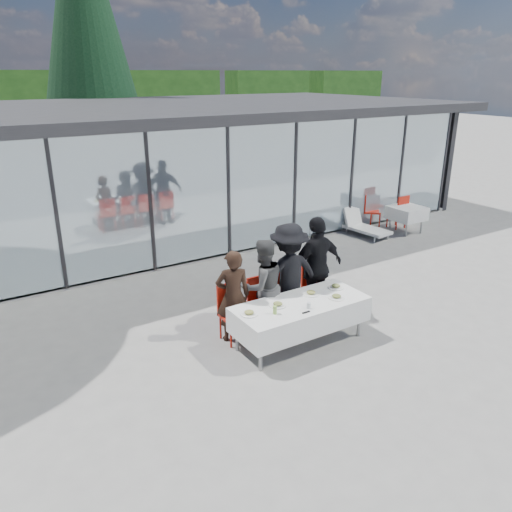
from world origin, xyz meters
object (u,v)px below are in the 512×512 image
at_px(diner_c, 288,275).
at_px(conifer_tree, 85,19).
at_px(plate_extra, 336,297).
at_px(spare_chair_a, 368,208).
at_px(juice_bottle, 275,310).
at_px(plate_a, 249,313).
at_px(plate_d, 336,287).
at_px(diner_a, 233,296).
at_px(spare_table_right, 407,213).
at_px(plate_b, 278,305).
at_px(diner_d, 317,267).
at_px(plate_c, 311,293).
at_px(diner_chair_b, 261,301).
at_px(spare_chair_b, 400,210).
at_px(diner_chair_a, 232,309).
at_px(folded_eyeglasses, 306,312).
at_px(diner_chair_d, 314,287).
at_px(lounger, 363,225).
at_px(dining_table, 300,314).
at_px(diner_chair_c, 287,294).

height_order(diner_c, conifer_tree, conifer_tree).
height_order(plate_extra, spare_chair_a, spare_chair_a).
xyz_separation_m(plate_extra, juice_bottle, (-1.19, 0.07, 0.04)).
relative_size(plate_a, plate_d, 1.00).
bearing_deg(spare_chair_a, diner_c, -146.45).
relative_size(diner_a, spare_table_right, 1.86).
bearing_deg(spare_table_right, plate_b, -153.84).
xyz_separation_m(diner_d, plate_c, (-0.56, -0.55, -0.17)).
bearing_deg(diner_chair_b, diner_c, -4.56).
bearing_deg(spare_chair_a, spare_chair_b, -45.75).
xyz_separation_m(diner_d, spare_table_right, (5.37, 2.65, -0.39)).
xyz_separation_m(plate_a, plate_extra, (1.54, -0.26, 0.00)).
distance_m(diner_chair_a, diner_d, 1.80).
relative_size(plate_extra, folded_eyeglasses, 1.95).
xyz_separation_m(diner_a, diner_chair_d, (1.75, 0.04, -0.26)).
relative_size(diner_chair_d, folded_eyeglasses, 6.96).
bearing_deg(plate_c, diner_chair_d, 46.82).
distance_m(diner_d, plate_b, 1.43).
bearing_deg(spare_table_right, diner_a, -159.57).
xyz_separation_m(juice_bottle, spare_table_right, (6.84, 3.47, -0.26)).
height_order(juice_bottle, lounger, juice_bottle).
distance_m(diner_c, conifer_tree, 13.57).
bearing_deg(spare_chair_b, folded_eyeglasses, -148.07).
bearing_deg(dining_table, diner_chair_a, 139.00).
bearing_deg(spare_table_right, folded_eyeglasses, -150.01).
distance_m(juice_bottle, spare_chair_b, 7.96).
bearing_deg(plate_b, plate_a, -178.55).
distance_m(plate_b, conifer_tree, 14.23).
distance_m(diner_chair_b, plate_c, 0.89).
xyz_separation_m(diner_chair_a, spare_table_right, (7.12, 2.61, 0.02)).
bearing_deg(plate_b, juice_bottle, -133.57).
distance_m(plate_b, plate_d, 1.26).
height_order(dining_table, plate_d, plate_d).
bearing_deg(diner_d, diner_chair_a, -2.11).
relative_size(diner_chair_b, diner_c, 0.52).
bearing_deg(diner_chair_a, diner_chair_b, 0.00).
xyz_separation_m(spare_chair_a, spare_chair_b, (0.61, -0.63, 0.00)).
height_order(plate_b, plate_c, same).
bearing_deg(plate_a, spare_chair_a, 32.56).
relative_size(diner_chair_c, plate_c, 3.57).
height_order(diner_a, diner_chair_c, diner_a).
bearing_deg(diner_a, lounger, -133.31).
relative_size(diner_chair_a, folded_eyeglasses, 6.96).
bearing_deg(lounger, diner_d, -143.11).
bearing_deg(juice_bottle, plate_a, 151.35).
bearing_deg(diner_a, diner_d, -161.21).
xyz_separation_m(plate_a, lounger, (6.02, 3.78, -0.52)).
distance_m(plate_b, juice_bottle, 0.29).
bearing_deg(plate_d, conifer_tree, 91.38).
bearing_deg(diner_a, folded_eyeglasses, 142.92).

